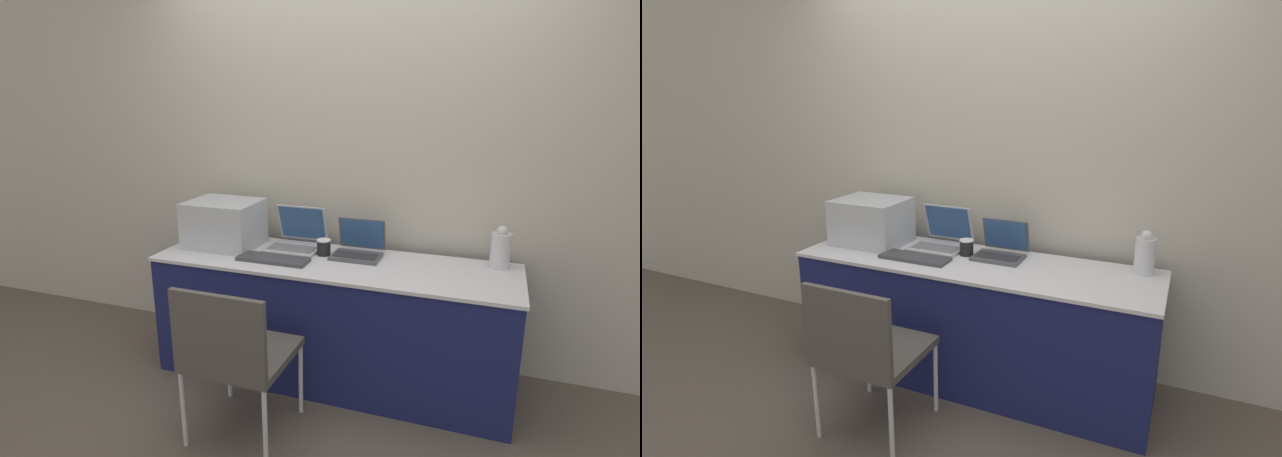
# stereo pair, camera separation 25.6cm
# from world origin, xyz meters

# --- Properties ---
(ground_plane) EXTENTS (14.00, 14.00, 0.00)m
(ground_plane) POSITION_xyz_m (0.00, 0.00, 0.00)
(ground_plane) COLOR brown
(wall_back) EXTENTS (8.00, 0.05, 2.60)m
(wall_back) POSITION_xyz_m (0.00, 0.72, 1.30)
(wall_back) COLOR #B7B2A3
(wall_back) RESTS_ON ground_plane
(table) EXTENTS (2.11, 0.63, 0.75)m
(table) POSITION_xyz_m (0.00, 0.30, 0.37)
(table) COLOR #191E51
(table) RESTS_ON ground_plane
(printer) EXTENTS (0.44, 0.37, 0.29)m
(printer) POSITION_xyz_m (-0.75, 0.36, 0.90)
(printer) COLOR #B2B7BC
(printer) RESTS_ON table
(laptop_left) EXTENTS (0.33, 0.33, 0.25)m
(laptop_left) POSITION_xyz_m (-0.29, 0.47, 0.80)
(laptop_left) COLOR #B7B7BC
(laptop_left) RESTS_ON table
(laptop_right) EXTENTS (0.29, 0.26, 0.21)m
(laptop_right) POSITION_xyz_m (0.11, 0.45, 0.80)
(laptop_right) COLOR #4C4C51
(laptop_right) RESTS_ON table
(external_keyboard) EXTENTS (0.42, 0.15, 0.02)m
(external_keyboard) POSITION_xyz_m (-0.33, 0.19, 0.76)
(external_keyboard) COLOR #3D3D42
(external_keyboard) RESTS_ON table
(coffee_cup) EXTENTS (0.09, 0.09, 0.10)m
(coffee_cup) POSITION_xyz_m (-0.08, 0.39, 0.80)
(coffee_cup) COLOR black
(coffee_cup) RESTS_ON table
(metal_pitcher) EXTENTS (0.11, 0.11, 0.24)m
(metal_pitcher) POSITION_xyz_m (0.91, 0.51, 0.86)
(metal_pitcher) COLOR silver
(metal_pitcher) RESTS_ON table
(chair) EXTENTS (0.48, 0.48, 0.84)m
(chair) POSITION_xyz_m (-0.26, -0.41, 0.49)
(chair) COLOR #4C4742
(chair) RESTS_ON ground_plane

